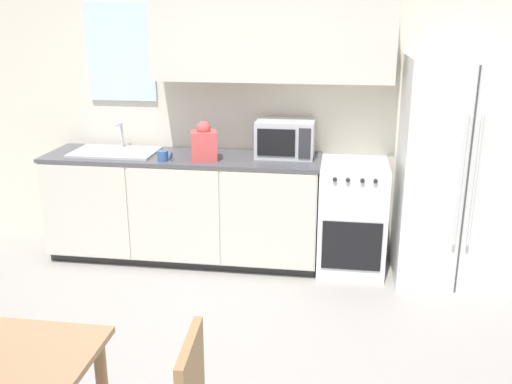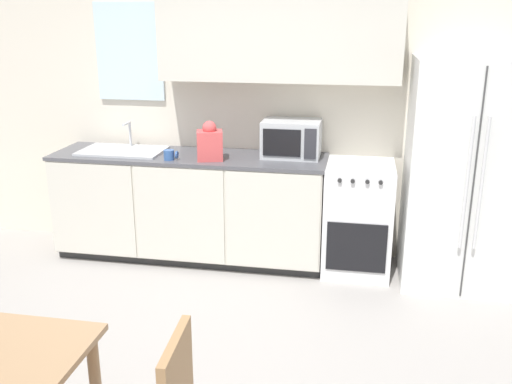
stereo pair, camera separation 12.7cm
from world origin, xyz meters
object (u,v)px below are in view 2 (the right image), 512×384
(microwave, at_px, (291,139))
(coffee_mug, at_px, (170,155))
(oven_range, at_px, (358,218))
(refrigerator, at_px, (465,175))

(microwave, relative_size, coffee_mug, 4.01)
(oven_range, bearing_deg, microwave, 170.24)
(refrigerator, height_order, coffee_mug, refrigerator)
(microwave, bearing_deg, coffee_mug, -162.78)
(coffee_mug, bearing_deg, refrigerator, 3.60)
(oven_range, xyz_separation_m, refrigerator, (0.80, -0.05, 0.43))
(oven_range, relative_size, microwave, 1.91)
(oven_range, distance_m, refrigerator, 0.91)
(coffee_mug, bearing_deg, microwave, 17.22)
(refrigerator, distance_m, microwave, 1.41)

